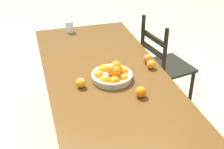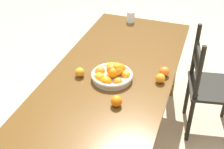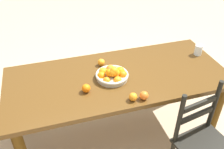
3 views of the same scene
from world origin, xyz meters
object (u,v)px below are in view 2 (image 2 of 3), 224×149
(orange_loose_1, at_px, (80,72))
(drinking_glass, at_px, (131,17))
(fruit_bowl, at_px, (112,74))
(orange_loose_2, at_px, (117,101))
(orange_loose_0, at_px, (160,78))
(orange_loose_3, at_px, (164,72))
(chair_near_window, at_px, (209,88))
(dining_table, at_px, (112,86))

(orange_loose_1, bearing_deg, drinking_glass, 174.89)
(fruit_bowl, distance_m, orange_loose_2, 0.28)
(orange_loose_0, distance_m, orange_loose_2, 0.38)
(orange_loose_0, distance_m, drinking_glass, 0.98)
(orange_loose_3, bearing_deg, orange_loose_2, -27.46)
(orange_loose_3, distance_m, drinking_glass, 0.91)
(drinking_glass, bearing_deg, orange_loose_2, 12.02)
(chair_near_window, distance_m, orange_loose_0, 0.68)
(fruit_bowl, distance_m, orange_loose_0, 0.33)
(orange_loose_1, xyz_separation_m, drinking_glass, (-0.97, 0.09, 0.02))
(dining_table, distance_m, chair_near_window, 0.87)
(dining_table, distance_m, fruit_bowl, 0.16)
(fruit_bowl, height_order, orange_loose_2, fruit_bowl)
(orange_loose_1, bearing_deg, orange_loose_3, 109.60)
(orange_loose_0, xyz_separation_m, orange_loose_3, (-0.09, 0.01, 0.00))
(chair_near_window, bearing_deg, fruit_bowl, 119.19)
(fruit_bowl, bearing_deg, orange_loose_3, 115.94)
(orange_loose_1, distance_m, drinking_glass, 0.98)
(dining_table, height_order, fruit_bowl, fruit_bowl)
(chair_near_window, relative_size, drinking_glass, 9.07)
(chair_near_window, height_order, orange_loose_1, chair_near_window)
(orange_loose_2, height_order, drinking_glass, drinking_glass)
(dining_table, relative_size, drinking_glass, 19.03)
(drinking_glass, bearing_deg, fruit_bowl, 8.43)
(orange_loose_0, height_order, orange_loose_1, same)
(orange_loose_0, distance_m, orange_loose_1, 0.56)
(chair_near_window, xyz_separation_m, fruit_bowl, (0.55, -0.66, 0.35))
(dining_table, xyz_separation_m, orange_loose_2, (0.31, 0.14, 0.14))
(orange_loose_2, bearing_deg, drinking_glass, -167.98)
(dining_table, bearing_deg, orange_loose_0, 92.01)
(orange_loose_0, bearing_deg, fruit_bowl, -76.94)
(chair_near_window, bearing_deg, orange_loose_0, 133.59)
(fruit_bowl, height_order, orange_loose_1, fruit_bowl)
(drinking_glass, bearing_deg, orange_loose_0, 27.91)
(dining_table, xyz_separation_m, orange_loose_1, (0.10, -0.20, 0.14))
(chair_near_window, distance_m, fruit_bowl, 0.93)
(fruit_bowl, distance_m, orange_loose_1, 0.23)
(orange_loose_2, distance_m, orange_loose_3, 0.46)
(orange_loose_2, bearing_deg, orange_loose_3, 152.54)
(fruit_bowl, distance_m, drinking_glass, 0.95)
(chair_near_window, relative_size, orange_loose_1, 14.22)
(fruit_bowl, bearing_deg, dining_table, -159.43)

